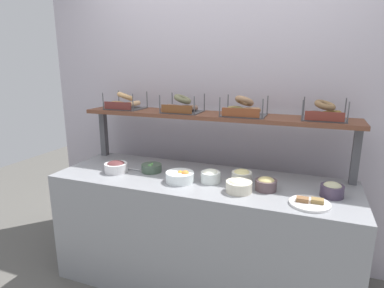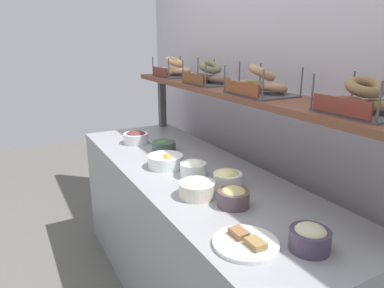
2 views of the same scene
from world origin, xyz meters
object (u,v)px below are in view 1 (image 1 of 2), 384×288
(bowl_veggie_mix, at_px, (151,168))
(bagel_basket_cinnamon_raisin, at_px, (324,113))
(serving_plate_white, at_px, (310,203))
(bowl_hummus, at_px, (266,184))
(bowl_potato_salad, at_px, (239,185))
(bowl_chocolate_spread, at_px, (116,167))
(bowl_tuna_salad, at_px, (332,190))
(bagel_basket_poppy, at_px, (182,106))
(bagel_basket_everything, at_px, (244,109))
(bowl_cream_cheese, at_px, (211,176))
(bowl_fruit_salad, at_px, (180,177))
(serving_spoon_near_plate, at_px, (130,169))
(bowl_egg_salad, at_px, (242,176))
(bagel_basket_plain, at_px, (125,103))

(bowl_veggie_mix, distance_m, bagel_basket_cinnamon_raisin, 1.29)
(serving_plate_white, bearing_deg, bowl_hummus, 153.28)
(bowl_hummus, distance_m, bowl_potato_salad, 0.18)
(bowl_chocolate_spread, height_order, bowl_tuna_salad, bowl_tuna_salad)
(bagel_basket_poppy, distance_m, bagel_basket_cinnamon_raisin, 1.03)
(bowl_potato_salad, bearing_deg, bagel_basket_everything, 100.15)
(bowl_cream_cheese, distance_m, bagel_basket_poppy, 0.62)
(bowl_hummus, relative_size, bagel_basket_everything, 0.45)
(bowl_hummus, height_order, bowl_veggie_mix, bowl_hummus)
(bowl_fruit_salad, bearing_deg, bowl_potato_salad, -4.70)
(bowl_chocolate_spread, bearing_deg, serving_spoon_near_plate, 51.01)
(bowl_veggie_mix, distance_m, bagel_basket_poppy, 0.53)
(bowl_chocolate_spread, relative_size, bagel_basket_cinnamon_raisin, 0.60)
(bowl_fruit_salad, bearing_deg, bowl_cream_cheese, 18.95)
(bowl_egg_salad, height_order, bowl_potato_salad, bowl_egg_salad)
(bowl_cream_cheese, height_order, bagel_basket_cinnamon_raisin, bagel_basket_cinnamon_raisin)
(bowl_potato_salad, bearing_deg, bowl_cream_cheese, 155.26)
(serving_spoon_near_plate, bearing_deg, bowl_veggie_mix, 4.90)
(bowl_cream_cheese, distance_m, serving_spoon_near_plate, 0.67)
(bowl_veggie_mix, xyz_separation_m, serving_plate_white, (1.14, -0.20, -0.02))
(bowl_fruit_salad, height_order, bagel_basket_poppy, bagel_basket_poppy)
(bowl_hummus, xyz_separation_m, bagel_basket_poppy, (-0.71, 0.31, 0.44))
(bowl_tuna_salad, bearing_deg, bagel_basket_everything, 157.05)
(bowl_tuna_salad, bearing_deg, bowl_veggie_mix, 179.00)
(bagel_basket_cinnamon_raisin, bearing_deg, bowl_chocolate_spread, -165.47)
(serving_plate_white, bearing_deg, serving_spoon_near_plate, 172.17)
(serving_spoon_near_plate, relative_size, bagel_basket_plain, 0.62)
(bowl_veggie_mix, relative_size, serving_spoon_near_plate, 0.84)
(serving_spoon_near_plate, distance_m, bagel_basket_cinnamon_raisin, 1.47)
(serving_plate_white, relative_size, bagel_basket_everything, 0.75)
(bagel_basket_everything, bearing_deg, bowl_chocolate_spread, -158.93)
(serving_spoon_near_plate, bearing_deg, bowl_cream_cheese, -2.91)
(bagel_basket_everything, bearing_deg, bowl_tuna_salad, -22.95)
(bowl_egg_salad, height_order, bowl_chocolate_spread, bowl_egg_salad)
(bagel_basket_cinnamon_raisin, bearing_deg, bowl_hummus, -133.56)
(bagel_basket_poppy, relative_size, bagel_basket_everything, 0.95)
(bowl_cream_cheese, bearing_deg, bowl_chocolate_spread, -176.05)
(bagel_basket_poppy, xyz_separation_m, bagel_basket_everything, (0.49, -0.00, 0.00))
(bowl_egg_salad, bearing_deg, bowl_cream_cheese, -158.02)
(bowl_fruit_salad, bearing_deg, bowl_egg_salad, 20.49)
(bowl_cream_cheese, bearing_deg, bagel_basket_cinnamon_raisin, 24.73)
(serving_spoon_near_plate, height_order, bagel_basket_plain, bagel_basket_plain)
(bowl_egg_salad, bearing_deg, bagel_basket_poppy, 158.08)
(bowl_potato_salad, distance_m, bowl_chocolate_spread, 0.96)
(bowl_chocolate_spread, relative_size, bowl_fruit_salad, 0.87)
(bowl_cream_cheese, relative_size, serving_spoon_near_plate, 0.75)
(bowl_tuna_salad, bearing_deg, bowl_egg_salad, 174.67)
(bowl_tuna_salad, bearing_deg, serving_spoon_near_plate, 179.74)
(bowl_tuna_salad, bearing_deg, bowl_chocolate_spread, -177.04)
(bowl_potato_salad, relative_size, bagel_basket_cinnamon_raisin, 0.58)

